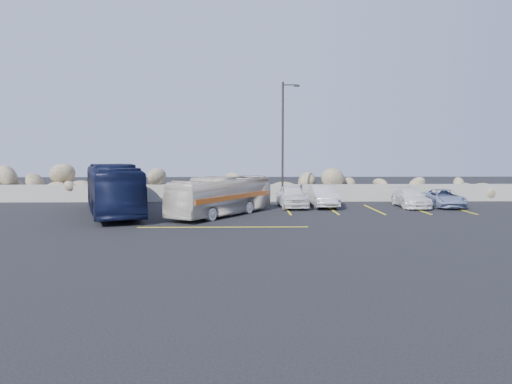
{
  "coord_description": "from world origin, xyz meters",
  "views": [
    {
      "loc": [
        0.0,
        -22.96,
        3.59
      ],
      "look_at": [
        0.64,
        4.0,
        1.34
      ],
      "focal_mm": 35.0,
      "sensor_mm": 36.0,
      "label": 1
    }
  ],
  "objects_px": {
    "vintage_bus": "(222,196)",
    "car_a": "(292,196)",
    "tour_coach": "(113,189)",
    "car_b": "(323,196)",
    "car_d": "(444,198)",
    "car_c": "(411,198)",
    "lamppost": "(284,140)"
  },
  "relations": [
    {
      "from": "lamppost",
      "to": "car_c",
      "type": "height_order",
      "value": "lamppost"
    },
    {
      "from": "lamppost",
      "to": "tour_coach",
      "type": "height_order",
      "value": "lamppost"
    },
    {
      "from": "vintage_bus",
      "to": "car_a",
      "type": "height_order",
      "value": "vintage_bus"
    },
    {
      "from": "car_b",
      "to": "car_a",
      "type": "bearing_deg",
      "value": -173.55
    },
    {
      "from": "car_c",
      "to": "car_b",
      "type": "bearing_deg",
      "value": 178.54
    },
    {
      "from": "vintage_bus",
      "to": "car_c",
      "type": "distance_m",
      "value": 12.37
    },
    {
      "from": "car_d",
      "to": "car_c",
      "type": "bearing_deg",
      "value": -175.13
    },
    {
      "from": "tour_coach",
      "to": "lamppost",
      "type": "bearing_deg",
      "value": 4.44
    },
    {
      "from": "car_c",
      "to": "car_a",
      "type": "bearing_deg",
      "value": -178.79
    },
    {
      "from": "lamppost",
      "to": "vintage_bus",
      "type": "relative_size",
      "value": 1.03
    },
    {
      "from": "car_a",
      "to": "car_b",
      "type": "xyz_separation_m",
      "value": [
        2.02,
        0.25,
        -0.02
      ]
    },
    {
      "from": "vintage_bus",
      "to": "tour_coach",
      "type": "bearing_deg",
      "value": -153.6
    },
    {
      "from": "vintage_bus",
      "to": "car_d",
      "type": "distance_m",
      "value": 14.47
    },
    {
      "from": "tour_coach",
      "to": "car_b",
      "type": "xyz_separation_m",
      "value": [
        12.42,
        3.34,
        -0.73
      ]
    },
    {
      "from": "car_a",
      "to": "car_c",
      "type": "height_order",
      "value": "car_a"
    },
    {
      "from": "vintage_bus",
      "to": "car_a",
      "type": "xyz_separation_m",
      "value": [
        4.24,
        3.8,
        -0.37
      ]
    },
    {
      "from": "lamppost",
      "to": "car_a",
      "type": "relative_size",
      "value": 1.93
    },
    {
      "from": "car_c",
      "to": "lamppost",
      "type": "bearing_deg",
      "value": 172.31
    },
    {
      "from": "car_a",
      "to": "lamppost",
      "type": "bearing_deg",
      "value": 105.44
    },
    {
      "from": "vintage_bus",
      "to": "car_d",
      "type": "relative_size",
      "value": 1.91
    },
    {
      "from": "car_a",
      "to": "car_d",
      "type": "bearing_deg",
      "value": -4.32
    },
    {
      "from": "lamppost",
      "to": "tour_coach",
      "type": "relative_size",
      "value": 0.79
    },
    {
      "from": "tour_coach",
      "to": "car_a",
      "type": "height_order",
      "value": "tour_coach"
    },
    {
      "from": "car_b",
      "to": "car_c",
      "type": "xyz_separation_m",
      "value": [
        5.51,
        -0.28,
        -0.09
      ]
    },
    {
      "from": "car_a",
      "to": "car_c",
      "type": "distance_m",
      "value": 7.53
    },
    {
      "from": "vintage_bus",
      "to": "car_a",
      "type": "bearing_deg",
      "value": 74.77
    },
    {
      "from": "lamppost",
      "to": "tour_coach",
      "type": "distance_m",
      "value": 11.23
    },
    {
      "from": "car_a",
      "to": "car_c",
      "type": "relative_size",
      "value": 1.0
    },
    {
      "from": "lamppost",
      "to": "vintage_bus",
      "type": "xyz_separation_m",
      "value": [
        -3.79,
        -5.05,
        -3.22
      ]
    },
    {
      "from": "vintage_bus",
      "to": "car_a",
      "type": "distance_m",
      "value": 5.71
    },
    {
      "from": "vintage_bus",
      "to": "tour_coach",
      "type": "height_order",
      "value": "tour_coach"
    },
    {
      "from": "car_a",
      "to": "vintage_bus",
      "type": "bearing_deg",
      "value": -142.62
    }
  ]
}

